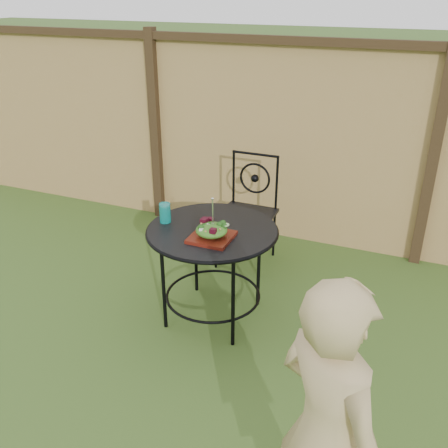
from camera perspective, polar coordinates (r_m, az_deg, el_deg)
name	(u,v)px	position (r m, az deg, el deg)	size (l,w,h in m)	color
ground	(175,378)	(3.32, -5.62, -17.07)	(60.00, 60.00, 0.00)	#284717
fence	(282,142)	(4.67, 6.64, 9.34)	(8.00, 0.12, 1.90)	tan
patio_table	(212,246)	(3.51, -1.32, -2.57)	(0.92, 0.92, 0.72)	black
patio_chair	(248,208)	(4.33, 2.80, 1.90)	(0.46, 0.46, 0.95)	black
diner	(326,437)	(2.08, 11.62, -22.77)	(0.51, 0.34, 1.41)	tan
salad_plate	(212,237)	(3.31, -1.42, -1.51)	(0.27, 0.27, 0.02)	#4D180B
salad	(212,230)	(3.28, -1.43, -0.70)	(0.21, 0.21, 0.08)	#235614
fork	(213,212)	(3.22, -1.30, 1.34)	(0.01, 0.01, 0.18)	silver
drinking_glass	(165,213)	(3.54, -6.75, 1.28)	(0.08, 0.08, 0.14)	#0B867F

